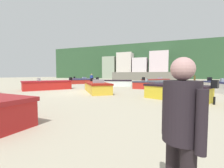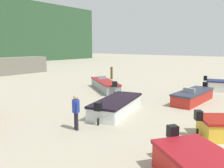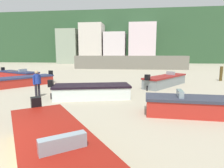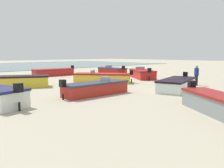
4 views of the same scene
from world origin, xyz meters
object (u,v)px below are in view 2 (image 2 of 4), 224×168
Objects in this scene: boat_white_0 at (117,106)px; mooring_post_near_water at (112,73)px; boat_grey_6 at (105,85)px; beach_walker_foreground at (76,109)px; boat_red_7 at (193,96)px.

mooring_post_near_water is (10.73, 8.68, 0.29)m from boat_white_0.
boat_grey_6 reaches higher than boat_white_0.
mooring_post_near_water is 16.59m from beach_walker_foreground.
boat_red_7 is 8.89m from beach_walker_foreground.
mooring_post_near_water is at bearing -23.45° from boat_red_7.
beach_walker_foreground reaches higher than boat_grey_6.
beach_walker_foreground is (-8.53, 2.44, 0.54)m from boat_red_7.
mooring_post_near_water is 0.86× the size of beach_walker_foreground.
boat_white_0 is 2.96× the size of beach_walker_foreground.
boat_white_0 is 3.44× the size of mooring_post_near_water.
boat_white_0 is 5.83m from boat_red_7.
boat_grey_6 is 1.08× the size of boat_red_7.
boat_red_7 is (0.26, -7.54, -0.02)m from boat_grey_6.
boat_grey_6 is 6.88m from mooring_post_near_water.
boat_white_0 is at bearing -100.15° from boat_grey_6.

